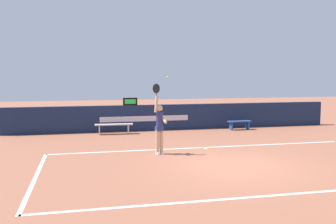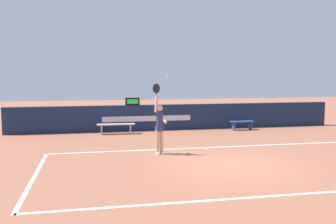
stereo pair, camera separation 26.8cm
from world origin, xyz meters
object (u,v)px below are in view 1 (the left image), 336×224
tennis_player (159,125)px  tennis_ball (168,77)px  courtside_bench_far (114,126)px  speed_display (130,102)px  courtside_bench_near (239,123)px

tennis_player → tennis_ball: 1.72m
tennis_player → courtside_bench_far: size_ratio=1.40×
speed_display → courtside_bench_far: (-0.89, -0.84, -1.10)m
speed_display → courtside_bench_far: speed_display is taller
courtside_bench_near → courtside_bench_far: (-6.40, -0.00, 0.04)m
courtside_bench_far → tennis_player: bearing=-75.7°
tennis_ball → speed_display: bearing=96.6°
tennis_ball → courtside_bench_far: (-1.54, 4.80, -2.37)m
courtside_bench_far → courtside_bench_near: bearing=0.0°
tennis_player → courtside_bench_far: tennis_player is taller
tennis_ball → courtside_bench_near: bearing=44.7°
tennis_ball → courtside_bench_near: tennis_ball is taller
tennis_ball → courtside_bench_far: 5.57m
speed_display → tennis_player: bearing=-86.6°
courtside_bench_near → courtside_bench_far: courtside_bench_far is taller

